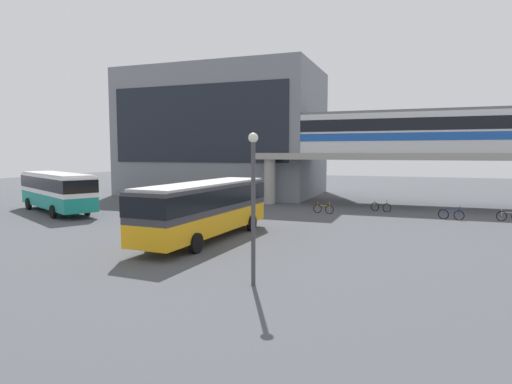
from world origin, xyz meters
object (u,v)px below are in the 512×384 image
object	(u,v)px
bus_secondary	(56,188)
bicycle_orange	(323,209)
pedestrian_waiting_near_stop	(232,202)
bicycle_silver	(509,216)
bus_main	(205,204)
station_building	(223,133)
bicycle_green	(381,207)
pedestrian_by_bike_rack	(191,204)
train	(409,131)
bicycle_blue	(451,215)

from	to	relation	value
bus_secondary	bicycle_orange	size ratio (longest dim) A/B	6.24
pedestrian_waiting_near_stop	bicycle_silver	bearing A→B (deg)	6.51
bus_secondary	bus_main	bearing A→B (deg)	-19.19
bicycle_silver	station_building	bearing A→B (deg)	156.70
bus_secondary	bicycle_green	bearing A→B (deg)	21.67
bicycle_green	pedestrian_by_bike_rack	size ratio (longest dim) A/B	0.94
train	bicycle_silver	distance (m)	11.77
bus_secondary	bicycle_green	xyz separation A→B (m)	(24.71, 9.82, -1.63)
train	pedestrian_waiting_near_stop	xyz separation A→B (m)	(-13.47, -9.22, -6.02)
bus_secondary	pedestrian_by_bike_rack	world-z (taller)	bus_secondary
bus_secondary	pedestrian_waiting_near_stop	distance (m)	14.32
station_building	train	xyz separation A→B (m)	(20.77, -5.11, -0.34)
train	pedestrian_by_bike_rack	xyz separation A→B (m)	(-15.88, -11.90, -5.95)
bicycle_silver	pedestrian_waiting_near_stop	size ratio (longest dim) A/B	1.04
bicycle_silver	bicycle_green	bearing A→B (deg)	167.24
bus_secondary	bicycle_green	distance (m)	26.64
station_building	pedestrian_waiting_near_stop	xyz separation A→B (m)	(7.30, -14.32, -6.36)
bicycle_green	pedestrian_by_bike_rack	bearing A→B (deg)	-153.11
bus_secondary	bicycle_blue	bearing A→B (deg)	13.32
bicycle_silver	bicycle_blue	distance (m)	3.91
bicycle_blue	train	bearing A→B (deg)	112.99
bus_main	bicycle_green	bearing A→B (deg)	61.69
bus_main	pedestrian_waiting_near_stop	world-z (taller)	bus_main
bus_main	pedestrian_by_bike_rack	size ratio (longest dim) A/B	6.20
bus_secondary	bicycle_green	world-z (taller)	bus_secondary
train	bus_main	world-z (taller)	train
bus_main	bicycle_blue	bearing A→B (deg)	43.36
bus_secondary	pedestrian_waiting_near_stop	xyz separation A→B (m)	(13.19, 5.44, -1.21)
bicycle_silver	bicycle_green	world-z (taller)	same
bus_main	bus_secondary	size ratio (longest dim) A/B	1.02
train	bicycle_orange	xyz separation A→B (m)	(-6.21, -7.54, -6.44)
bus_main	pedestrian_by_bike_rack	world-z (taller)	bus_main
bus_main	bicycle_silver	distance (m)	22.03
train	bus_secondary	xyz separation A→B (m)	(-26.66, -14.65, -4.81)
train	bus_secondary	bearing A→B (deg)	-151.20
bicycle_green	pedestrian_waiting_near_stop	world-z (taller)	pedestrian_waiting_near_stop
pedestrian_waiting_near_stop	pedestrian_by_bike_rack	world-z (taller)	pedestrian_by_bike_rack
bicycle_orange	bicycle_blue	xyz separation A→B (m)	(9.43, -0.04, 0.00)
bicycle_green	bicycle_blue	size ratio (longest dim) A/B	0.96
bicycle_blue	bus_main	bearing A→B (deg)	-136.64
bus_secondary	pedestrian_by_bike_rack	size ratio (longest dim) A/B	6.07
station_building	bicycle_blue	bearing A→B (deg)	-27.88
pedestrian_by_bike_rack	bus_secondary	bearing A→B (deg)	-165.67
bicycle_silver	bicycle_orange	bearing A→B (deg)	-177.14
bus_main	bus_secondary	distance (m)	17.32
pedestrian_waiting_near_stop	pedestrian_by_bike_rack	distance (m)	3.61
bus_secondary	bicycle_blue	world-z (taller)	bus_secondary
bus_main	bicycle_orange	size ratio (longest dim) A/B	6.37
pedestrian_by_bike_rack	bus_main	bearing A→B (deg)	-56.58
bus_main	bicycle_green	size ratio (longest dim) A/B	6.61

